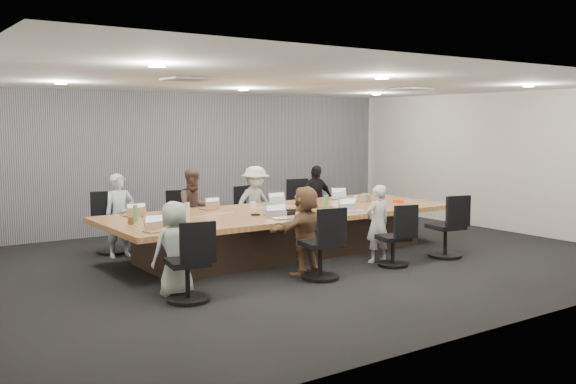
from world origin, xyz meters
TOP-DOWN VIEW (x-y plane):
  - floor at (0.00, 0.00)m, footprint 10.00×8.00m
  - ceiling at (0.00, 0.00)m, footprint 10.00×8.00m
  - wall_back at (0.00, 4.00)m, footprint 10.00×0.00m
  - wall_front at (0.00, -4.00)m, footprint 10.00×0.00m
  - wall_right at (5.00, 0.00)m, footprint 0.00×8.00m
  - curtain at (0.00, 3.92)m, footprint 9.80×0.04m
  - conference_table at (0.00, 0.50)m, footprint 6.00×2.20m
  - chair_0 at (-2.33, 2.20)m, footprint 0.69×0.69m
  - chair_1 at (-0.98, 2.20)m, footprint 0.64×0.64m
  - chair_2 at (0.27, 2.20)m, footprint 0.61×0.61m
  - chair_3 at (1.67, 2.20)m, footprint 0.68×0.68m
  - chair_4 at (-2.60, -1.20)m, footprint 0.64×0.64m
  - chair_5 at (-0.56, -1.20)m, footprint 0.64×0.64m
  - chair_6 at (0.84, -1.20)m, footprint 0.59×0.59m
  - chair_7 at (2.00, -1.20)m, footprint 0.66×0.66m
  - person_0 at (-2.33, 1.85)m, footprint 0.50×0.33m
  - laptop_0 at (-2.33, 1.30)m, footprint 0.32×0.23m
  - person_1 at (-0.98, 1.85)m, footprint 0.69×0.55m
  - laptop_1 at (-0.98, 1.30)m, footprint 0.31×0.23m
  - person_2 at (0.27, 1.85)m, footprint 0.95×0.61m
  - laptop_2 at (0.27, 1.30)m, footprint 0.33×0.23m
  - person_3 at (1.67, 1.85)m, footprint 0.81×0.39m
  - laptop_3 at (1.67, 1.30)m, footprint 0.33×0.25m
  - person_4 at (-2.60, -0.85)m, footprint 0.61×0.41m
  - laptop_4 at (-2.60, -0.30)m, footprint 0.35×0.27m
  - person_5 at (-0.56, -0.85)m, footprint 1.25×0.66m
  - laptop_5 at (-0.56, -0.30)m, footprint 0.38×0.31m
  - person_6 at (0.84, -0.85)m, footprint 0.46×0.31m
  - laptop_6 at (0.84, -0.30)m, footprint 0.35×0.27m
  - bottle_green_left at (-2.50, 0.71)m, footprint 0.07×0.07m
  - bottle_green_right at (0.57, 0.12)m, footprint 0.09×0.09m
  - bottle_clear at (-1.74, 0.57)m, footprint 0.09×0.09m
  - cup_white_far at (-0.32, 0.97)m, footprint 0.11×0.11m
  - cup_white_near at (1.85, 0.85)m, footprint 0.10×0.10m
  - mug_brown at (-2.65, 0.51)m, footprint 0.09×0.09m
  - mic_left at (-0.72, 0.25)m, footprint 0.15×0.13m
  - mic_right at (0.02, 0.34)m, footprint 0.15×0.10m
  - stapler at (-0.24, -0.04)m, footprint 0.15×0.06m
  - canvas_bag at (1.89, 0.64)m, footprint 0.29×0.24m
  - snack_packet at (2.29, 0.18)m, footprint 0.22×0.23m

SIDE VIEW (x-z plane):
  - floor at x=0.00m, z-range 0.00..0.00m
  - chair_6 at x=0.84m, z-range 0.00..0.73m
  - chair_1 at x=-0.98m, z-range 0.00..0.75m
  - chair_2 at x=0.27m, z-range 0.00..0.75m
  - conference_table at x=0.00m, z-range 0.03..0.77m
  - chair_4 at x=-2.60m, z-range 0.00..0.81m
  - chair_5 at x=-0.56m, z-range 0.00..0.83m
  - chair_7 at x=2.00m, z-range 0.00..0.84m
  - chair_0 at x=-2.33m, z-range 0.00..0.85m
  - chair_3 at x=1.67m, z-range 0.00..0.88m
  - person_4 at x=-2.60m, z-range 0.00..1.21m
  - person_6 at x=0.84m, z-range 0.00..1.22m
  - person_5 at x=-0.56m, z-range 0.00..1.28m
  - person_3 at x=1.67m, z-range 0.00..1.35m
  - person_0 at x=-2.33m, z-range 0.00..1.36m
  - person_1 at x=-0.98m, z-range 0.00..1.38m
  - person_2 at x=0.27m, z-range 0.00..1.39m
  - laptop_0 at x=-2.33m, z-range 0.74..0.76m
  - laptop_1 at x=-0.98m, z-range 0.74..0.76m
  - laptop_2 at x=0.27m, z-range 0.74..0.76m
  - laptop_3 at x=1.67m, z-range 0.74..0.76m
  - laptop_4 at x=-2.60m, z-range 0.74..0.76m
  - laptop_5 at x=-0.56m, z-range 0.74..0.76m
  - laptop_6 at x=0.84m, z-range 0.74..0.76m
  - mic_left at x=-0.72m, z-range 0.74..0.77m
  - mic_right at x=0.02m, z-range 0.74..0.77m
  - snack_packet at x=2.29m, z-range 0.74..0.78m
  - stapler at x=-0.24m, z-range 0.74..0.80m
  - cup_white_near at x=1.85m, z-range 0.74..0.84m
  - mug_brown at x=-2.65m, z-range 0.74..0.84m
  - cup_white_far at x=-0.32m, z-range 0.74..0.85m
  - canvas_bag at x=1.89m, z-range 0.74..0.87m
  - bottle_green_left at x=-2.50m, z-range 0.74..0.98m
  - bottle_clear at x=-1.74m, z-range 0.74..0.98m
  - bottle_green_right at x=0.57m, z-range 0.74..0.99m
  - wall_back at x=0.00m, z-range 0.00..2.80m
  - wall_front at x=0.00m, z-range 0.00..2.80m
  - wall_right at x=5.00m, z-range 0.00..2.80m
  - curtain at x=0.00m, z-range 0.00..2.80m
  - ceiling at x=0.00m, z-range 2.80..2.80m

